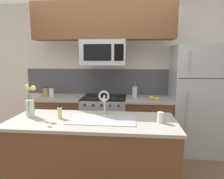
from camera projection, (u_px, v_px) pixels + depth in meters
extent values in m
plane|color=brown|center=(96.00, 175.00, 2.76)|extent=(10.00, 10.00, 0.00)
cube|color=silver|center=(122.00, 74.00, 3.78)|extent=(5.20, 0.10, 2.60)
cube|color=#4C4C51|center=(106.00, 82.00, 3.78)|extent=(3.09, 0.01, 0.48)
cube|color=brown|center=(63.00, 122.00, 3.65)|extent=(0.78, 0.62, 0.88)
cube|color=#9E998E|center=(62.00, 98.00, 3.58)|extent=(0.81, 0.65, 0.03)
cube|color=brown|center=(147.00, 125.00, 3.50)|extent=(0.77, 0.62, 0.88)
cube|color=#9E998E|center=(148.00, 99.00, 3.43)|extent=(0.80, 0.65, 0.03)
cube|color=#A8AAAF|center=(104.00, 122.00, 3.57)|extent=(0.76, 0.62, 0.91)
cube|color=black|center=(104.00, 97.00, 3.50)|extent=(0.76, 0.62, 0.01)
cylinder|color=black|center=(92.00, 98.00, 3.38)|extent=(0.15, 0.15, 0.01)
cylinder|color=black|center=(114.00, 99.00, 3.35)|extent=(0.15, 0.15, 0.01)
cylinder|color=black|center=(95.00, 95.00, 3.65)|extent=(0.15, 0.15, 0.01)
cylinder|color=black|center=(115.00, 95.00, 3.61)|extent=(0.15, 0.15, 0.01)
cylinder|color=black|center=(85.00, 105.00, 3.22)|extent=(0.03, 0.02, 0.03)
cylinder|color=black|center=(93.00, 105.00, 3.20)|extent=(0.03, 0.02, 0.03)
cylinder|color=black|center=(101.00, 105.00, 3.19)|extent=(0.03, 0.02, 0.03)
cylinder|color=black|center=(110.00, 106.00, 3.18)|extent=(0.03, 0.02, 0.03)
cylinder|color=black|center=(119.00, 106.00, 3.17)|extent=(0.03, 0.02, 0.03)
cube|color=#A8AAAF|center=(104.00, 53.00, 3.36)|extent=(0.74, 0.40, 0.41)
cube|color=black|center=(97.00, 52.00, 3.16)|extent=(0.45, 0.00, 0.26)
cube|color=black|center=(119.00, 52.00, 3.13)|extent=(0.15, 0.00, 0.26)
cube|color=brown|center=(103.00, 21.00, 3.24)|extent=(2.31, 0.34, 0.60)
cube|color=#A8AAAF|center=(196.00, 100.00, 3.37)|extent=(0.83, 0.72, 1.81)
cube|color=black|center=(206.00, 79.00, 2.95)|extent=(0.79, 0.00, 0.01)
cylinder|color=#99999E|center=(190.00, 61.00, 2.92)|extent=(0.01, 0.01, 0.32)
cylinder|color=#99999E|center=(186.00, 114.00, 3.05)|extent=(0.01, 0.01, 0.69)
cylinder|color=#997F5B|center=(46.00, 92.00, 3.58)|extent=(0.09, 0.09, 0.16)
cylinder|color=black|center=(45.00, 87.00, 3.56)|extent=(0.09, 0.09, 0.02)
cylinder|color=silver|center=(52.00, 92.00, 3.58)|extent=(0.08, 0.08, 0.16)
cylinder|color=#4C331E|center=(51.00, 88.00, 3.56)|extent=(0.08, 0.08, 0.02)
ellipsoid|color=yellow|center=(154.00, 98.00, 3.35)|extent=(0.15, 0.14, 0.05)
ellipsoid|color=yellow|center=(154.00, 98.00, 3.37)|extent=(0.17, 0.11, 0.07)
ellipsoid|color=yellow|center=(154.00, 98.00, 3.35)|extent=(0.18, 0.06, 0.06)
ellipsoid|color=yellow|center=(155.00, 98.00, 3.36)|extent=(0.18, 0.06, 0.05)
ellipsoid|color=yellow|center=(155.00, 98.00, 3.35)|extent=(0.17, 0.10, 0.05)
ellipsoid|color=yellow|center=(155.00, 98.00, 3.36)|extent=(0.16, 0.14, 0.07)
cylinder|color=brown|center=(155.00, 96.00, 3.35)|extent=(0.02, 0.02, 0.03)
cylinder|color=silver|center=(135.00, 92.00, 3.49)|extent=(0.09, 0.09, 0.18)
cylinder|color=#A3A3AA|center=(135.00, 87.00, 3.48)|extent=(0.08, 0.08, 0.02)
cylinder|color=#A3A3AA|center=(135.00, 85.00, 3.47)|extent=(0.01, 0.01, 0.05)
sphere|color=#A3A3AA|center=(135.00, 83.00, 3.47)|extent=(0.02, 0.02, 0.02)
cube|color=brown|center=(93.00, 158.00, 2.35)|extent=(1.87, 0.73, 0.88)
cube|color=#9E998E|center=(92.00, 121.00, 2.27)|extent=(1.90, 0.76, 0.03)
cube|color=#ADAFB5|center=(102.00, 120.00, 2.26)|extent=(0.76, 0.40, 0.01)
cube|color=#ADAFB5|center=(87.00, 126.00, 2.29)|extent=(0.30, 0.31, 0.15)
cube|color=#ADAFB5|center=(117.00, 127.00, 2.25)|extent=(0.30, 0.31, 0.15)
cylinder|color=#B7BABF|center=(105.00, 113.00, 2.49)|extent=(0.04, 0.04, 0.02)
cylinder|color=#B7BABF|center=(105.00, 104.00, 2.47)|extent=(0.02, 0.02, 0.22)
torus|color=#B7BABF|center=(104.00, 96.00, 2.40)|extent=(0.13, 0.02, 0.13)
cylinder|color=#B7BABF|center=(103.00, 99.00, 2.35)|extent=(0.02, 0.02, 0.06)
cube|color=#B7BABF|center=(107.00, 111.00, 2.49)|extent=(0.07, 0.01, 0.01)
cylinder|color=#DBCC75|center=(60.00, 113.00, 2.30)|extent=(0.05, 0.05, 0.13)
cylinder|color=black|center=(59.00, 107.00, 2.29)|extent=(0.02, 0.02, 0.02)
cube|color=black|center=(61.00, 105.00, 2.29)|extent=(0.03, 0.01, 0.01)
cylinder|color=silver|center=(160.00, 117.00, 2.16)|extent=(0.07, 0.07, 0.12)
cylinder|color=silver|center=(30.00, 108.00, 2.38)|extent=(0.10, 0.10, 0.20)
cylinder|color=silver|center=(30.00, 114.00, 2.39)|extent=(0.09, 0.09, 0.06)
cylinder|color=#386B2D|center=(29.00, 99.00, 2.32)|extent=(0.03, 0.08, 0.31)
sphere|color=#EFE066|center=(27.00, 86.00, 2.25)|extent=(0.04, 0.04, 0.04)
cylinder|color=#386B2D|center=(29.00, 100.00, 2.38)|extent=(0.03, 0.04, 0.26)
sphere|color=#EFE066|center=(29.00, 89.00, 2.38)|extent=(0.05, 0.05, 0.05)
cylinder|color=#386B2D|center=(32.00, 100.00, 2.36)|extent=(0.06, 0.01, 0.28)
sphere|color=#EFE066|center=(33.00, 88.00, 2.34)|extent=(0.06, 0.06, 0.06)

